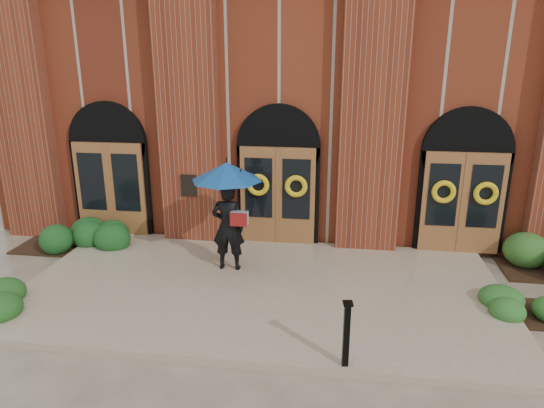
# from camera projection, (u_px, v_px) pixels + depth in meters

# --- Properties ---
(ground) EXTENTS (90.00, 90.00, 0.00)m
(ground) POSITION_uv_depth(u_px,v_px,m) (260.00, 296.00, 10.16)
(ground) COLOR gray
(ground) RESTS_ON ground
(landing) EXTENTS (10.00, 5.30, 0.15)m
(landing) POSITION_uv_depth(u_px,v_px,m) (261.00, 289.00, 10.28)
(landing) COLOR tan
(landing) RESTS_ON ground
(church_building) EXTENTS (16.20, 12.53, 7.00)m
(church_building) POSITION_uv_depth(u_px,v_px,m) (300.00, 93.00, 17.42)
(church_building) COLOR maroon
(church_building) RESTS_ON ground
(man_with_umbrella) EXTENTS (1.61, 1.61, 2.47)m
(man_with_umbrella) POSITION_uv_depth(u_px,v_px,m) (227.00, 196.00, 10.61)
(man_with_umbrella) COLOR black
(man_with_umbrella) RESTS_ON landing
(metal_post) EXTENTS (0.17, 0.17, 1.11)m
(metal_post) POSITION_uv_depth(u_px,v_px,m) (346.00, 333.00, 7.48)
(metal_post) COLOR black
(metal_post) RESTS_ON landing
(hedge_wall_left) EXTENTS (2.78, 1.11, 0.71)m
(hedge_wall_left) POSITION_uv_depth(u_px,v_px,m) (74.00, 235.00, 12.54)
(hedge_wall_left) COLOR #164419
(hedge_wall_left) RESTS_ON ground
(hedge_front_right) EXTENTS (1.25, 1.07, 0.44)m
(hedge_front_right) POSITION_uv_depth(u_px,v_px,m) (519.00, 303.00, 9.39)
(hedge_front_right) COLOR #265920
(hedge_front_right) RESTS_ON ground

